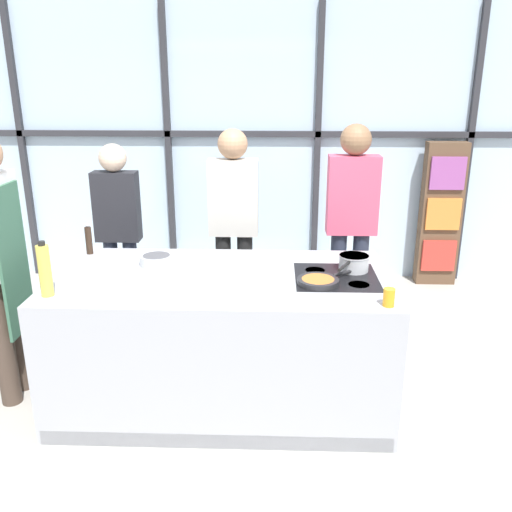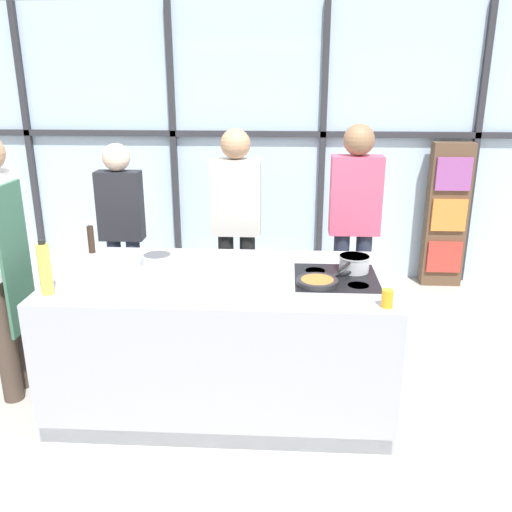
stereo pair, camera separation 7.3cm
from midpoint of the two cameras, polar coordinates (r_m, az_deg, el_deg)
The scene contains 14 objects.
ground_plane at distance 3.86m, azimuth -3.97°, elevation -14.61°, with size 18.00×18.00×0.00m, color #ADA89E.
back_window_wall at distance 5.72m, azimuth -1.76°, elevation 11.42°, with size 6.40×0.10×2.80m.
bookshelf at distance 5.89m, azimuth 18.52°, elevation 4.14°, with size 0.41×0.19×1.48m.
demo_island at distance 3.64m, azimuth -4.11°, elevation -8.70°, with size 2.14×1.09×0.90m.
spectator_far_left at distance 4.66m, azimuth -14.75°, elevation 3.21°, with size 0.36×0.22×1.59m.
spectator_center_left at distance 4.46m, azimuth -2.85°, elevation 4.01°, with size 0.40×0.24×1.71m.
spectator_center_right at distance 4.48m, azimuth 9.56°, elevation 4.17°, with size 0.41×0.25×1.75m.
frying_pan at distance 3.33m, azimuth 6.02°, elevation -2.61°, with size 0.40×0.34×0.04m.
saucepan at distance 3.56m, azimuth 9.66°, elevation -0.66°, with size 0.23×0.34×0.10m.
white_plate at distance 3.47m, azimuth -12.32°, elevation -2.23°, with size 0.24×0.24×0.01m, color white.
mixing_bowl at distance 3.70m, azimuth -10.98°, elevation -0.37°, with size 0.22×0.22×0.07m.
oil_bottle at distance 3.32m, azimuth -21.93°, elevation -1.40°, with size 0.07×0.07×0.33m.
pepper_grinder at distance 4.03m, azimuth -17.70°, elevation 1.64°, with size 0.05×0.05×0.22m.
juice_glass_near at distance 3.06m, azimuth 13.15°, elevation -4.26°, with size 0.06×0.06×0.10m, color orange.
Camera 1 is at (0.34, -3.22, 2.10)m, focal length 38.00 mm.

